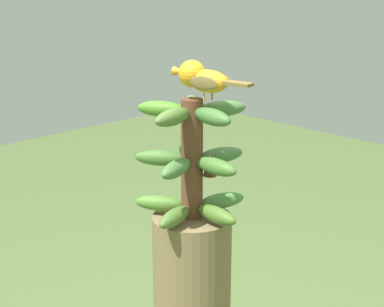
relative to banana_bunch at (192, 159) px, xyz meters
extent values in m
cylinder|color=brown|center=(0.00, 0.00, 0.00)|extent=(0.06, 0.06, 0.31)
ellipsoid|color=#467935|center=(0.07, -0.05, -0.13)|extent=(0.13, 0.11, 0.04)
ellipsoid|color=#4C7A2D|center=(0.07, 0.05, -0.13)|extent=(0.13, 0.11, 0.04)
ellipsoid|color=#4B6C2C|center=(-0.02, 0.08, -0.13)|extent=(0.07, 0.14, 0.04)
ellipsoid|color=#486C27|center=(-0.09, 0.00, -0.13)|extent=(0.13, 0.05, 0.04)
ellipsoid|color=#467D36|center=(-0.03, -0.08, -0.13)|extent=(0.08, 0.14, 0.04)
ellipsoid|color=#466F38|center=(-0.03, 0.08, 0.00)|extent=(0.08, 0.14, 0.04)
ellipsoid|color=#436F2D|center=(-0.08, 0.00, 0.00)|extent=(0.13, 0.04, 0.04)
ellipsoid|color=#416E37|center=(-0.02, -0.08, 0.00)|extent=(0.08, 0.14, 0.04)
ellipsoid|color=#3E6B37|center=(0.07, -0.05, 0.00)|extent=(0.13, 0.11, 0.04)
ellipsoid|color=#426C2D|center=(0.07, 0.05, 0.00)|extent=(0.13, 0.11, 0.04)
ellipsoid|color=#4D6D2F|center=(-0.01, 0.08, 0.13)|extent=(0.06, 0.13, 0.04)
ellipsoid|color=#3E6B31|center=(-0.08, 0.01, 0.13)|extent=(0.13, 0.06, 0.04)
ellipsoid|color=#467136|center=(-0.03, -0.07, 0.13)|extent=(0.09, 0.13, 0.04)
ellipsoid|color=#507E2E|center=(0.06, -0.05, 0.13)|extent=(0.12, 0.12, 0.04)
ellipsoid|color=#477E23|center=(0.07, 0.04, 0.13)|extent=(0.13, 0.10, 0.04)
cone|color=#4C2D1E|center=(-0.04, -0.02, -0.01)|extent=(0.04, 0.04, 0.06)
cylinder|color=#C68933|center=(-0.04, -0.02, 0.17)|extent=(0.01, 0.00, 0.02)
cylinder|color=#C68933|center=(-0.05, 0.01, 0.17)|extent=(0.01, 0.01, 0.02)
ellipsoid|color=orange|center=(-0.05, -0.01, 0.20)|extent=(0.12, 0.07, 0.06)
ellipsoid|color=brown|center=(-0.05, -0.04, 0.20)|extent=(0.08, 0.02, 0.03)
ellipsoid|color=brown|center=(-0.06, 0.02, 0.20)|extent=(0.08, 0.02, 0.03)
cube|color=brown|center=(-0.13, -0.02, 0.21)|extent=(0.07, 0.04, 0.01)
sphere|color=orange|center=(0.00, 0.00, 0.22)|extent=(0.07, 0.07, 0.07)
sphere|color=black|center=(0.01, 0.02, 0.22)|extent=(0.01, 0.01, 0.01)
cone|color=orange|center=(0.04, 0.00, 0.22)|extent=(0.04, 0.03, 0.02)
camera|label=1|loc=(-1.05, 1.04, 0.46)|focal=57.16mm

